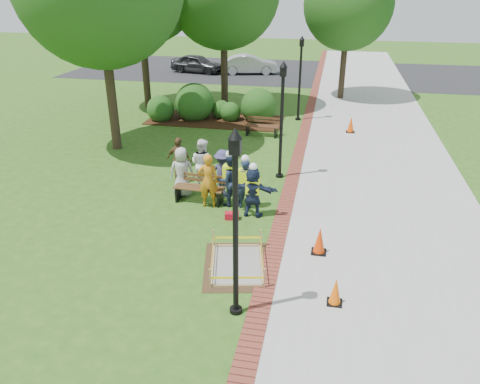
% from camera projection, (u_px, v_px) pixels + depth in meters
% --- Properties ---
extents(ground, '(100.00, 100.00, 0.00)m').
position_uv_depth(ground, '(215.00, 239.00, 13.34)').
color(ground, '#285116').
rests_on(ground, ground).
extents(sidewalk, '(6.00, 60.00, 0.02)m').
position_uv_depth(sidewalk, '(374.00, 142.00, 21.36)').
color(sidewalk, '#9E9E99').
rests_on(sidewalk, ground).
extents(brick_edging, '(0.50, 60.00, 0.03)m').
position_uv_depth(brick_edging, '(303.00, 137.00, 21.94)').
color(brick_edging, maroon).
rests_on(brick_edging, ground).
extents(mulch_bed, '(7.00, 3.00, 0.05)m').
position_uv_depth(mulch_bed, '(215.00, 120.00, 24.57)').
color(mulch_bed, '#381E0F').
rests_on(mulch_bed, ground).
extents(parking_lot, '(36.00, 12.00, 0.01)m').
position_uv_depth(parking_lot, '(297.00, 72.00, 37.43)').
color(parking_lot, black).
rests_on(parking_lot, ground).
extents(wet_concrete_pad, '(2.14, 2.60, 0.55)m').
position_uv_depth(wet_concrete_pad, '(237.00, 258.00, 12.00)').
color(wet_concrete_pad, '#47331E').
rests_on(wet_concrete_pad, ground).
extents(bench_near, '(1.70, 0.67, 0.90)m').
position_uv_depth(bench_near, '(199.00, 194.00, 15.49)').
color(bench_near, brown).
rests_on(bench_near, ground).
extents(bench_far, '(1.61, 0.65, 0.85)m').
position_uv_depth(bench_far, '(262.00, 130.00, 22.09)').
color(bench_far, '#50301B').
rests_on(bench_far, ground).
extents(cone_front, '(0.35, 0.35, 0.68)m').
position_uv_depth(cone_front, '(335.00, 292.00, 10.56)').
color(cone_front, black).
rests_on(cone_front, ground).
extents(cone_back, '(0.40, 0.40, 0.79)m').
position_uv_depth(cone_back, '(319.00, 241.00, 12.52)').
color(cone_back, black).
rests_on(cone_back, ground).
extents(cone_far, '(0.40, 0.40, 0.79)m').
position_uv_depth(cone_far, '(351.00, 125.00, 22.50)').
color(cone_far, black).
rests_on(cone_far, ground).
extents(toolbox, '(0.46, 0.30, 0.21)m').
position_uv_depth(toolbox, '(232.00, 216.00, 14.44)').
color(toolbox, '#B20D23').
rests_on(toolbox, ground).
extents(lamp_near, '(0.28, 0.28, 4.26)m').
position_uv_depth(lamp_near, '(235.00, 213.00, 9.41)').
color(lamp_near, black).
rests_on(lamp_near, ground).
extents(lamp_mid, '(0.28, 0.28, 4.26)m').
position_uv_depth(lamp_mid, '(282.00, 112.00, 16.55)').
color(lamp_mid, black).
rests_on(lamp_mid, ground).
extents(lamp_far, '(0.28, 0.28, 4.26)m').
position_uv_depth(lamp_far, '(300.00, 72.00, 23.69)').
color(lamp_far, black).
rests_on(lamp_far, ground).
extents(tree_right, '(5.20, 5.20, 8.04)m').
position_uv_depth(tree_right, '(348.00, 5.00, 27.05)').
color(tree_right, '#3D2D1E').
rests_on(tree_right, ground).
extents(shrub_a, '(1.43, 1.43, 1.43)m').
position_uv_depth(shrub_a, '(161.00, 120.00, 24.60)').
color(shrub_a, '#1C4C15').
rests_on(shrub_a, ground).
extents(shrub_b, '(2.04, 2.04, 2.04)m').
position_uv_depth(shrub_b, '(195.00, 119.00, 24.87)').
color(shrub_b, '#1C4C15').
rests_on(shrub_b, ground).
extents(shrub_c, '(1.07, 1.07, 1.07)m').
position_uv_depth(shrub_c, '(230.00, 121.00, 24.56)').
color(shrub_c, '#1C4C15').
rests_on(shrub_c, ground).
extents(shrub_d, '(1.84, 1.84, 1.84)m').
position_uv_depth(shrub_d, '(258.00, 121.00, 24.53)').
color(shrub_d, '#1C4C15').
rests_on(shrub_d, ground).
extents(shrub_e, '(1.02, 1.02, 1.02)m').
position_uv_depth(shrub_e, '(221.00, 118.00, 25.10)').
color(shrub_e, '#1C4C15').
rests_on(shrub_e, ground).
extents(casual_person_a, '(0.61, 0.46, 1.71)m').
position_uv_depth(casual_person_a, '(182.00, 172.00, 15.74)').
color(casual_person_a, '#9F9F9F').
rests_on(casual_person_a, ground).
extents(casual_person_b, '(0.64, 0.48, 1.80)m').
position_uv_depth(casual_person_b, '(208.00, 181.00, 14.95)').
color(casual_person_b, '#C17416').
rests_on(casual_person_b, ground).
extents(casual_person_c, '(0.66, 0.55, 1.79)m').
position_uv_depth(casual_person_c, '(202.00, 163.00, 16.36)').
color(casual_person_c, white).
rests_on(casual_person_c, ground).
extents(casual_person_d, '(0.59, 0.45, 1.67)m').
position_uv_depth(casual_person_d, '(179.00, 160.00, 16.86)').
color(casual_person_d, brown).
rests_on(casual_person_d, ground).
extents(casual_person_e, '(0.62, 0.55, 1.65)m').
position_uv_depth(casual_person_e, '(223.00, 173.00, 15.72)').
color(casual_person_e, '#373761').
rests_on(casual_person_e, ground).
extents(hivis_worker_a, '(0.54, 0.36, 1.77)m').
position_uv_depth(hivis_worker_a, '(253.00, 190.00, 14.33)').
color(hivis_worker_a, '#192643').
rests_on(hivis_worker_a, ground).
extents(hivis_worker_b, '(0.60, 0.45, 1.81)m').
position_uv_depth(hivis_worker_b, '(245.00, 182.00, 14.86)').
color(hivis_worker_b, '#17193D').
rests_on(hivis_worker_b, ground).
extents(hivis_worker_c, '(0.66, 0.58, 1.89)m').
position_uv_depth(hivis_worker_c, '(230.00, 178.00, 15.02)').
color(hivis_worker_c, '#1A2E44').
rests_on(hivis_worker_c, ground).
extents(parked_car_a, '(2.91, 5.03, 1.54)m').
position_uv_depth(parked_car_a, '(197.00, 73.00, 37.23)').
color(parked_car_a, '#27272A').
rests_on(parked_car_a, ground).
extents(parked_car_b, '(3.15, 5.20, 1.58)m').
position_uv_depth(parked_car_b, '(249.00, 74.00, 36.73)').
color(parked_car_b, '#AEAFB4').
rests_on(parked_car_b, ground).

